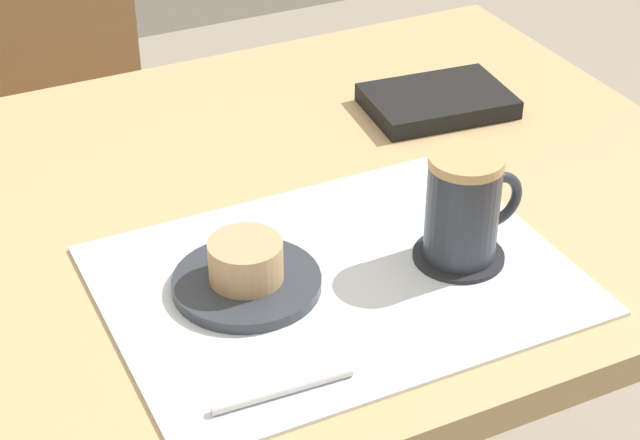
% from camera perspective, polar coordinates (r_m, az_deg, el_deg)
% --- Properties ---
extents(dining_table, '(1.04, 0.78, 0.76)m').
position_cam_1_polar(dining_table, '(1.25, -2.35, -2.52)').
color(dining_table, tan).
rests_on(dining_table, ground_plane).
extents(wooden_chair, '(0.43, 0.43, 0.86)m').
position_cam_1_polar(wooden_chair, '(1.95, -13.74, 3.82)').
color(wooden_chair, '#997047').
rests_on(wooden_chair, ground_plane).
extents(placemat, '(0.46, 0.34, 0.00)m').
position_cam_1_polar(placemat, '(1.07, 0.94, -3.21)').
color(placemat, white).
rests_on(placemat, dining_table).
extents(pastry_plate, '(0.15, 0.15, 0.01)m').
position_cam_1_polar(pastry_plate, '(1.05, -3.93, -3.36)').
color(pastry_plate, '#333842').
rests_on(pastry_plate, placemat).
extents(pastry, '(0.07, 0.07, 0.04)m').
position_cam_1_polar(pastry, '(1.04, -3.98, -2.17)').
color(pastry, tan).
rests_on(pastry, pastry_plate).
extents(coffee_coaster, '(0.09, 0.09, 0.00)m').
position_cam_1_polar(coffee_coaster, '(1.10, 7.39, -1.90)').
color(coffee_coaster, '#232328').
rests_on(coffee_coaster, placemat).
extents(coffee_mug, '(0.11, 0.08, 0.11)m').
position_cam_1_polar(coffee_mug, '(1.07, 7.73, 0.75)').
color(coffee_mug, '#2D333D').
rests_on(coffee_mug, coffee_coaster).
extents(teaspoon, '(0.13, 0.02, 0.01)m').
position_cam_1_polar(teaspoon, '(0.93, -1.97, -9.07)').
color(teaspoon, silver).
rests_on(teaspoon, placemat).
extents(small_book, '(0.19, 0.14, 0.02)m').
position_cam_1_polar(small_book, '(1.39, 6.28, 6.32)').
color(small_book, black).
rests_on(small_book, dining_table).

